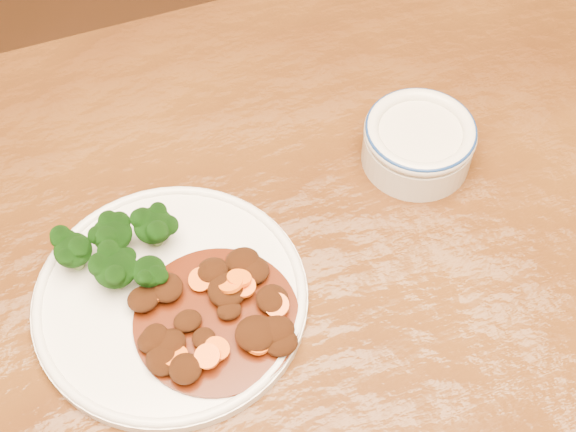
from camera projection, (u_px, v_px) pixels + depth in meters
name	position (u px, v px, depth m)	size (l,w,h in m)	color
dining_table	(316.00, 389.00, 0.73)	(1.54, 0.96, 0.75)	#57300F
dinner_plate	(171.00, 298.00, 0.69)	(0.24, 0.24, 0.01)	white
broccoli_florets	(120.00, 249.00, 0.68)	(0.10, 0.08, 0.04)	#739A4F
mince_stew	(218.00, 315.00, 0.66)	(0.14, 0.14, 0.03)	#441807
dip_bowl	(419.00, 141.00, 0.76)	(0.11, 0.11, 0.05)	beige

